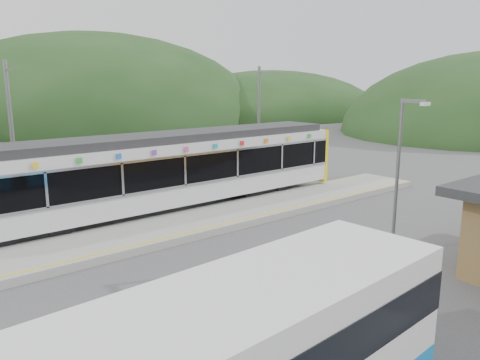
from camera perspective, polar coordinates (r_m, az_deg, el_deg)
ground at (r=18.66m, az=3.60°, el=-7.24°), size 120.00×120.00×0.00m
hills at (r=26.45m, az=5.68°, el=-1.49°), size 146.00×149.00×26.00m
platform at (r=21.04m, az=-2.52°, el=-4.57°), size 26.00×3.20×0.30m
yellow_line at (r=20.01m, az=-0.29°, el=-4.97°), size 26.00×0.10×0.01m
train at (r=22.02m, az=-9.86°, el=1.14°), size 20.44×3.01×3.74m
catenary_mast_west at (r=22.17m, az=-25.94°, el=4.34°), size 0.18×1.80×7.00m
catenary_mast_east at (r=28.78m, az=2.36°, el=7.01°), size 0.18×1.80×7.00m
lamp_post at (r=17.16m, az=19.06°, el=1.93°), size 0.35×0.99×5.57m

